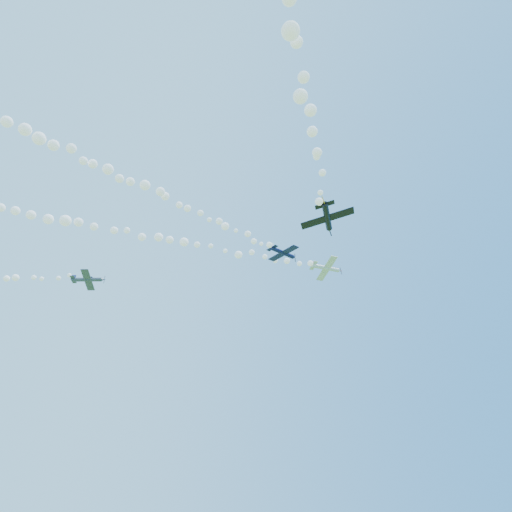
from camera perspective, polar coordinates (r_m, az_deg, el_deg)
name	(u,v)px	position (r m, az deg, el deg)	size (l,w,h in m)	color
plane_white	(326,268)	(92.87, 9.37, -1.60)	(7.36, 7.64, 2.35)	silver
smoke_trail_white	(120,231)	(83.68, -17.73, 3.19)	(80.83, 12.50, 3.09)	white
plane_navy	(283,253)	(82.79, 3.64, 0.43)	(6.88, 7.29, 1.84)	#0D113C
smoke_trail_navy	(81,158)	(67.40, -22.26, 12.04)	(72.81, 19.88, 2.72)	white
plane_grey	(88,280)	(84.94, -21.51, -2.94)	(6.19, 6.51, 1.67)	#383F52
plane_black	(327,218)	(51.97, 9.47, 5.08)	(5.68, 5.56, 1.78)	black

